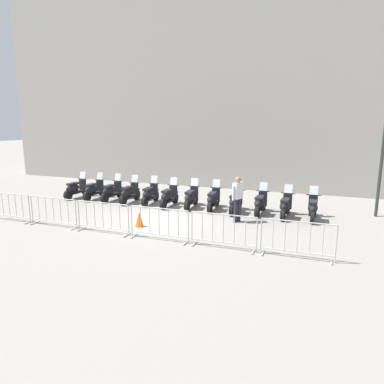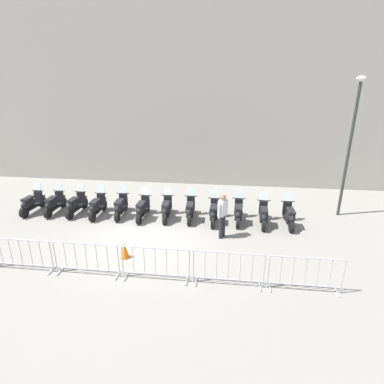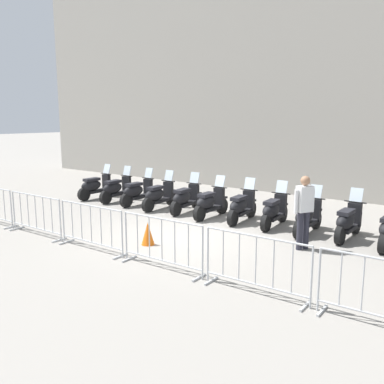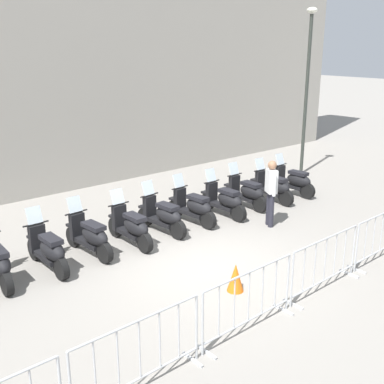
{
  "view_description": "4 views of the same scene",
  "coord_description": "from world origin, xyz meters",
  "px_view_note": "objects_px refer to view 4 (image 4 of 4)",
  "views": [
    {
      "loc": [
        7.85,
        -10.31,
        3.73
      ],
      "look_at": [
        0.57,
        1.52,
        0.88
      ],
      "focal_mm": 32.24,
      "sensor_mm": 36.0,
      "label": 1
    },
    {
      "loc": [
        4.84,
        -8.91,
        5.53
      ],
      "look_at": [
        1.14,
        2.5,
        1.23
      ],
      "focal_mm": 28.73,
      "sensor_mm": 36.0,
      "label": 2
    },
    {
      "loc": [
        7.84,
        -7.13,
        3.12
      ],
      "look_at": [
        -0.98,
        1.24,
        0.87
      ],
      "focal_mm": 39.7,
      "sensor_mm": 36.0,
      "label": 3
    },
    {
      "loc": [
        -4.75,
        -7.63,
        4.38
      ],
      "look_at": [
        0.6,
        1.64,
        1.14
      ],
      "focal_mm": 43.97,
      "sensor_mm": 36.0,
      "label": 4
    }
  ],
  "objects_px": {
    "barrier_segment_3": "(325,264)",
    "barrier_segment_4": "(381,236)",
    "barrier_segment_2": "(249,302)",
    "motorcycle_8": "(224,200)",
    "motorcycle_11": "(293,181)",
    "traffic_cone": "(236,278)",
    "motorcycle_10": "(273,187)",
    "officer_near_row_end": "(271,189)",
    "motorcycle_4": "(90,236)",
    "barrier_segment_1": "(140,356)",
    "street_lamp": "(307,77)",
    "motorcycle_5": "(131,227)",
    "motorcycle_9": "(247,193)",
    "motorcycle_3": "(48,250)",
    "motorcycle_7": "(193,207)",
    "motorcycle_6": "(163,216)"
  },
  "relations": [
    {
      "from": "street_lamp",
      "to": "motorcycle_11",
      "type": "bearing_deg",
      "value": -137.83
    },
    {
      "from": "officer_near_row_end",
      "to": "motorcycle_4",
      "type": "bearing_deg",
      "value": 173.39
    },
    {
      "from": "motorcycle_9",
      "to": "barrier_segment_1",
      "type": "bearing_deg",
      "value": -136.48
    },
    {
      "from": "motorcycle_3",
      "to": "traffic_cone",
      "type": "relative_size",
      "value": 3.12
    },
    {
      "from": "motorcycle_9",
      "to": "barrier_segment_3",
      "type": "bearing_deg",
      "value": -109.15
    },
    {
      "from": "motorcycle_5",
      "to": "motorcycle_8",
      "type": "bearing_deg",
      "value": 11.02
    },
    {
      "from": "motorcycle_10",
      "to": "traffic_cone",
      "type": "distance_m",
      "value": 5.72
    },
    {
      "from": "motorcycle_9",
      "to": "motorcycle_10",
      "type": "height_order",
      "value": "same"
    },
    {
      "from": "motorcycle_9",
      "to": "motorcycle_7",
      "type": "bearing_deg",
      "value": -169.77
    },
    {
      "from": "traffic_cone",
      "to": "motorcycle_6",
      "type": "bearing_deg",
      "value": 87.63
    },
    {
      "from": "motorcycle_11",
      "to": "street_lamp",
      "type": "xyz_separation_m",
      "value": [
        2.06,
        1.86,
        3.02
      ]
    },
    {
      "from": "motorcycle_6",
      "to": "barrier_segment_2",
      "type": "bearing_deg",
      "value": -99.11
    },
    {
      "from": "barrier_segment_2",
      "to": "barrier_segment_4",
      "type": "relative_size",
      "value": 1.0
    },
    {
      "from": "motorcycle_11",
      "to": "barrier_segment_2",
      "type": "bearing_deg",
      "value": -136.81
    },
    {
      "from": "street_lamp",
      "to": "barrier_segment_4",
      "type": "bearing_deg",
      "value": -119.43
    },
    {
      "from": "motorcycle_4",
      "to": "barrier_segment_4",
      "type": "bearing_deg",
      "value": -31.5
    },
    {
      "from": "motorcycle_8",
      "to": "barrier_segment_2",
      "type": "xyz_separation_m",
      "value": [
        -2.73,
        -4.78,
        0.07
      ]
    },
    {
      "from": "motorcycle_4",
      "to": "street_lamp",
      "type": "relative_size",
      "value": 0.3
    },
    {
      "from": "motorcycle_11",
      "to": "barrier_segment_1",
      "type": "relative_size",
      "value": 0.86
    },
    {
      "from": "street_lamp",
      "to": "barrier_segment_2",
      "type": "bearing_deg",
      "value": -137.08
    },
    {
      "from": "motorcycle_10",
      "to": "officer_near_row_end",
      "type": "distance_m",
      "value": 2.14
    },
    {
      "from": "motorcycle_5",
      "to": "motorcycle_10",
      "type": "xyz_separation_m",
      "value": [
        4.97,
        0.95,
        0.0
      ]
    },
    {
      "from": "motorcycle_9",
      "to": "motorcycle_11",
      "type": "distance_m",
      "value": 2.03
    },
    {
      "from": "motorcycle_7",
      "to": "barrier_segment_3",
      "type": "xyz_separation_m",
      "value": [
        0.36,
        -4.31,
        0.07
      ]
    },
    {
      "from": "motorcycle_3",
      "to": "motorcycle_4",
      "type": "height_order",
      "value": "same"
    },
    {
      "from": "barrier_segment_2",
      "to": "barrier_segment_4",
      "type": "bearing_deg",
      "value": 10.99
    },
    {
      "from": "motorcycle_5",
      "to": "street_lamp",
      "type": "distance_m",
      "value": 9.09
    },
    {
      "from": "motorcycle_9",
      "to": "traffic_cone",
      "type": "height_order",
      "value": "motorcycle_9"
    },
    {
      "from": "barrier_segment_3",
      "to": "barrier_segment_4",
      "type": "relative_size",
      "value": 1.0
    },
    {
      "from": "officer_near_row_end",
      "to": "barrier_segment_2",
      "type": "bearing_deg",
      "value": -133.0
    },
    {
      "from": "barrier_segment_1",
      "to": "street_lamp",
      "type": "distance_m",
      "value": 12.79
    },
    {
      "from": "motorcycle_3",
      "to": "motorcycle_5",
      "type": "xyz_separation_m",
      "value": [
        1.99,
        0.37,
        0.0
      ]
    },
    {
      "from": "motorcycle_8",
      "to": "motorcycle_9",
      "type": "relative_size",
      "value": 1.0
    },
    {
      "from": "motorcycle_10",
      "to": "barrier_segment_3",
      "type": "height_order",
      "value": "motorcycle_10"
    },
    {
      "from": "motorcycle_11",
      "to": "barrier_segment_3",
      "type": "height_order",
      "value": "motorcycle_11"
    },
    {
      "from": "motorcycle_8",
      "to": "motorcycle_11",
      "type": "distance_m",
      "value": 3.04
    },
    {
      "from": "barrier_segment_1",
      "to": "barrier_segment_4",
      "type": "bearing_deg",
      "value": 10.99
    },
    {
      "from": "barrier_segment_4",
      "to": "traffic_cone",
      "type": "bearing_deg",
      "value": 173.86
    },
    {
      "from": "barrier_segment_3",
      "to": "barrier_segment_4",
      "type": "distance_m",
      "value": 2.11
    },
    {
      "from": "motorcycle_8",
      "to": "barrier_segment_2",
      "type": "height_order",
      "value": "motorcycle_8"
    },
    {
      "from": "motorcycle_6",
      "to": "street_lamp",
      "type": "xyz_separation_m",
      "value": [
        7.04,
        2.72,
        3.02
      ]
    },
    {
      "from": "motorcycle_6",
      "to": "motorcycle_8",
      "type": "relative_size",
      "value": 0.99
    },
    {
      "from": "barrier_segment_3",
      "to": "motorcycle_8",
      "type": "bearing_deg",
      "value": 81.52
    },
    {
      "from": "motorcycle_8",
      "to": "motorcycle_3",
      "type": "bearing_deg",
      "value": -169.17
    },
    {
      "from": "motorcycle_4",
      "to": "motorcycle_5",
      "type": "xyz_separation_m",
      "value": [
        1.01,
        0.07,
        0.0
      ]
    },
    {
      "from": "motorcycle_5",
      "to": "motorcycle_9",
      "type": "height_order",
      "value": "same"
    },
    {
      "from": "barrier_segment_1",
      "to": "barrier_segment_2",
      "type": "xyz_separation_m",
      "value": [
        2.07,
        0.4,
        0.0
      ]
    },
    {
      "from": "motorcycle_8",
      "to": "barrier_segment_2",
      "type": "distance_m",
      "value": 5.5
    },
    {
      "from": "motorcycle_4",
      "to": "street_lamp",
      "type": "height_order",
      "value": "street_lamp"
    },
    {
      "from": "motorcycle_11",
      "to": "traffic_cone",
      "type": "xyz_separation_m",
      "value": [
        -5.12,
        -4.17,
        -0.18
      ]
    }
  ]
}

